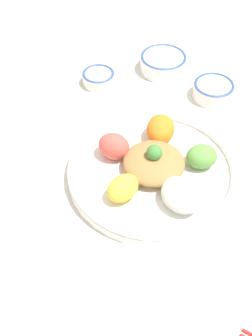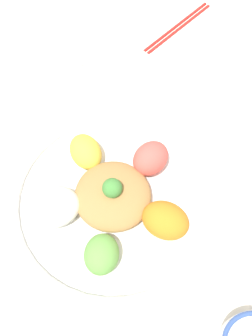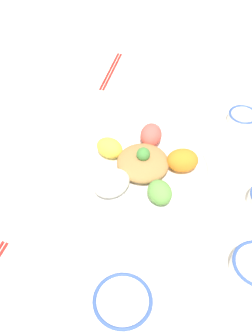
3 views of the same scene
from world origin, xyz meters
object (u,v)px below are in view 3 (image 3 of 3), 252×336
object	(u,v)px
salad_platter	(142,169)
chopsticks_pair_far	(111,70)
serving_spoon_main	(64,110)
serving_spoon_extra	(156,98)
rice_bowl_blue	(123,304)
sauce_bowl_red	(243,118)

from	to	relation	value
salad_platter	chopsticks_pair_far	distance (m)	0.45
serving_spoon_main	serving_spoon_extra	distance (m)	0.28
rice_bowl_blue	serving_spoon_main	distance (m)	0.61
chopsticks_pair_far	serving_spoon_main	world-z (taller)	chopsticks_pair_far
sauce_bowl_red	serving_spoon_extra	bearing A→B (deg)	72.84
rice_bowl_blue	chopsticks_pair_far	size ratio (longest dim) A/B	0.55
salad_platter	sauce_bowl_red	size ratio (longest dim) A/B	4.36
salad_platter	sauce_bowl_red	bearing A→B (deg)	-48.43
sauce_bowl_red	serving_spoon_extra	xyz separation A→B (m)	(0.08, 0.25, -0.02)
rice_bowl_blue	serving_spoon_main	size ratio (longest dim) A/B	1.02
serving_spoon_main	rice_bowl_blue	bearing A→B (deg)	146.57
sauce_bowl_red	rice_bowl_blue	size ratio (longest dim) A/B	0.72
rice_bowl_blue	serving_spoon_extra	bearing A→B (deg)	-1.47
sauce_bowl_red	rice_bowl_blue	bearing A→B (deg)	155.22
rice_bowl_blue	serving_spoon_main	xyz separation A→B (m)	(0.56, 0.24, -0.02)
chopsticks_pair_far	rice_bowl_blue	bearing A→B (deg)	-161.72
sauce_bowl_red	serving_spoon_main	xyz separation A→B (m)	(-0.01, 0.51, -0.02)
rice_bowl_blue	chopsticks_pair_far	distance (m)	0.78
rice_bowl_blue	sauce_bowl_red	bearing A→B (deg)	-24.78
serving_spoon_extra	sauce_bowl_red	bearing A→B (deg)	77.96
salad_platter	serving_spoon_extra	bearing A→B (deg)	-2.29
salad_platter	rice_bowl_blue	bearing A→B (deg)	179.26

